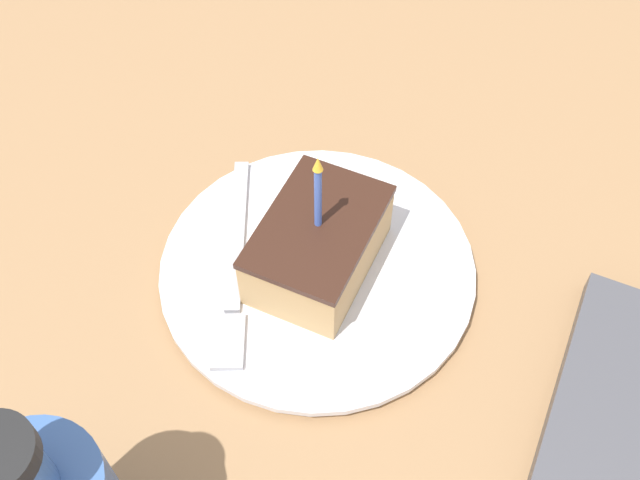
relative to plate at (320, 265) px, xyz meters
The scene contains 4 objects.
ground_plane 0.03m from the plate, 17.08° to the left, with size 2.40×2.40×0.04m.
plate is the anchor object (origin of this frame).
cake_slice 0.03m from the plate, 165.43° to the left, with size 0.08×0.12×0.12m.
fork 0.07m from the plate, 36.11° to the left, with size 0.10×0.19×0.00m.
Camera 1 is at (-0.16, 0.31, 0.50)m, focal length 42.00 mm.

